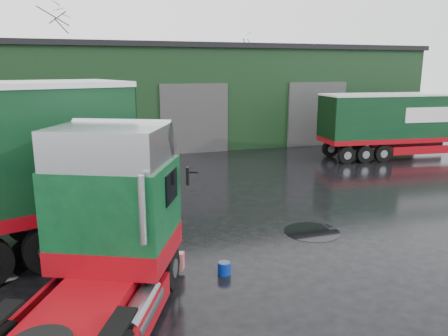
{
  "coord_description": "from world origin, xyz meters",
  "views": [
    {
      "loc": [
        -4.37,
        -10.49,
        4.87
      ],
      "look_at": [
        -0.01,
        2.59,
        1.7
      ],
      "focal_mm": 35.0,
      "sensor_mm": 36.0,
      "label": 1
    }
  ],
  "objects_px": {
    "warehouse": "(172,93)",
    "wash_bucket": "(224,268)",
    "lorry_right": "(413,125)",
    "tree_back_b": "(232,80)",
    "hero_tractor": "(80,244)",
    "tree_back_a": "(55,69)"
  },
  "relations": [
    {
      "from": "warehouse",
      "to": "hero_tractor",
      "type": "relative_size",
      "value": 5.31
    },
    {
      "from": "hero_tractor",
      "to": "wash_bucket",
      "type": "xyz_separation_m",
      "value": [
        3.21,
        1.72,
        -1.74
      ]
    },
    {
      "from": "wash_bucket",
      "to": "tree_back_b",
      "type": "relative_size",
      "value": 0.04
    },
    {
      "from": "tree_back_b",
      "to": "tree_back_a",
      "type": "bearing_deg",
      "value": 180.0
    },
    {
      "from": "lorry_right",
      "to": "tree_back_b",
      "type": "height_order",
      "value": "tree_back_b"
    },
    {
      "from": "warehouse",
      "to": "wash_bucket",
      "type": "xyz_separation_m",
      "value": [
        -3.29,
        -21.28,
        -3.01
      ]
    },
    {
      "from": "tree_back_a",
      "to": "wash_bucket",
      "type": "bearing_deg",
      "value": -81.44
    },
    {
      "from": "lorry_right",
      "to": "tree_back_a",
      "type": "xyz_separation_m",
      "value": [
        -19.19,
        21.0,
        2.97
      ]
    },
    {
      "from": "warehouse",
      "to": "wash_bucket",
      "type": "height_order",
      "value": "warehouse"
    },
    {
      "from": "lorry_right",
      "to": "tree_back_b",
      "type": "xyz_separation_m",
      "value": [
        -3.19,
        21.0,
        1.97
      ]
    },
    {
      "from": "wash_bucket",
      "to": "tree_back_a",
      "type": "height_order",
      "value": "tree_back_a"
    },
    {
      "from": "warehouse",
      "to": "wash_bucket",
      "type": "bearing_deg",
      "value": -98.79
    },
    {
      "from": "hero_tractor",
      "to": "lorry_right",
      "type": "xyz_separation_m",
      "value": [
        17.69,
        12.0,
        -0.11
      ]
    },
    {
      "from": "hero_tractor",
      "to": "tree_back_b",
      "type": "relative_size",
      "value": 0.81
    },
    {
      "from": "hero_tractor",
      "to": "tree_back_a",
      "type": "relative_size",
      "value": 0.64
    },
    {
      "from": "hero_tractor",
      "to": "wash_bucket",
      "type": "relative_size",
      "value": 19.23
    },
    {
      "from": "lorry_right",
      "to": "tree_back_b",
      "type": "distance_m",
      "value": 21.33
    },
    {
      "from": "tree_back_a",
      "to": "tree_back_b",
      "type": "relative_size",
      "value": 1.27
    },
    {
      "from": "hero_tractor",
      "to": "wash_bucket",
      "type": "distance_m",
      "value": 4.04
    },
    {
      "from": "lorry_right",
      "to": "tree_back_b",
      "type": "bearing_deg",
      "value": -165.01
    },
    {
      "from": "hero_tractor",
      "to": "lorry_right",
      "type": "height_order",
      "value": "hero_tractor"
    },
    {
      "from": "lorry_right",
      "to": "tree_back_b",
      "type": "relative_size",
      "value": 1.8
    }
  ]
}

